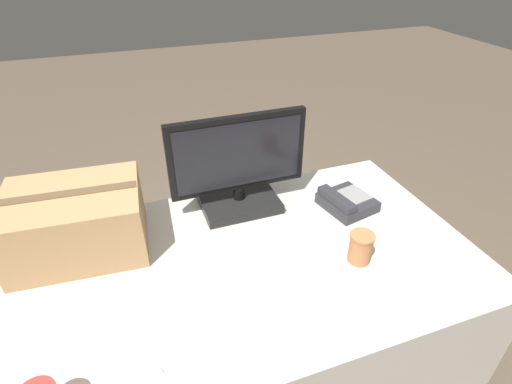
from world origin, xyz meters
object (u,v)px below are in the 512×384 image
(spoon, at_px, (171,380))
(paper_cup_right, at_px, (361,248))
(desk_phone, at_px, (346,202))
(monitor, at_px, (238,171))
(keyboard, at_px, (275,245))
(cardboard_box, at_px, (76,221))

(spoon, bearing_deg, paper_cup_right, -109.93)
(desk_phone, bearing_deg, paper_cup_right, -123.82)
(monitor, xyz_separation_m, spoon, (-0.39, -0.65, -0.16))
(monitor, bearing_deg, desk_phone, -21.24)
(paper_cup_right, bearing_deg, spoon, -162.06)
(monitor, xyz_separation_m, keyboard, (0.04, -0.28, -0.15))
(desk_phone, relative_size, spoon, 1.72)
(desk_phone, distance_m, cardboard_box, 0.99)
(cardboard_box, bearing_deg, keyboard, -20.53)
(monitor, distance_m, keyboard, 0.32)
(monitor, height_order, keyboard, monitor)
(monitor, xyz_separation_m, desk_phone, (0.39, -0.15, -0.13))
(spoon, bearing_deg, cardboard_box, -19.32)
(paper_cup_right, distance_m, spoon, 0.70)
(keyboard, xyz_separation_m, paper_cup_right, (0.24, -0.15, 0.04))
(monitor, bearing_deg, cardboard_box, -175.15)
(keyboard, relative_size, spoon, 3.35)
(keyboard, xyz_separation_m, cardboard_box, (-0.63, 0.23, 0.10))
(spoon, bearing_deg, desk_phone, -95.44)
(keyboard, bearing_deg, cardboard_box, 164.85)
(monitor, height_order, cardboard_box, monitor)
(desk_phone, bearing_deg, spoon, -159.17)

